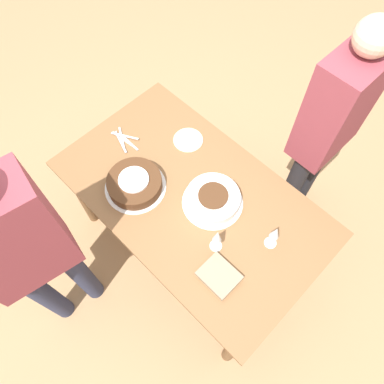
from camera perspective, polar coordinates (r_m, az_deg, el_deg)
ground_plane at (r=2.71m, az=-0.00°, el=-8.04°), size 12.00×12.00×0.00m
dining_table at (r=2.13m, az=-0.00°, el=-2.11°), size 1.49×0.87×0.75m
cake_center_white at (r=1.98m, az=3.19°, el=-1.10°), size 0.33×0.33×0.09m
cake_front_chocolate at (r=2.04m, az=-8.73°, el=1.27°), size 0.34×0.34×0.09m
wine_glass_near at (r=1.80m, az=3.86°, el=-6.87°), size 0.06×0.06×0.19m
wine_glass_far at (r=1.84m, az=12.53°, el=-6.22°), size 0.06×0.06×0.19m
dessert_plate_left at (r=2.22m, az=-0.60°, el=7.93°), size 0.18×0.18×0.01m
fork_pile at (r=2.25m, az=-10.36°, el=7.89°), size 0.21×0.12×0.01m
napkin_stack at (r=1.85m, az=4.15°, el=-12.60°), size 0.18×0.15×0.03m
person_cutting at (r=1.82m, az=-24.36°, el=-8.10°), size 0.29×0.43×1.62m
person_watching at (r=2.17m, az=20.38°, el=9.93°), size 0.23×0.40×1.60m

